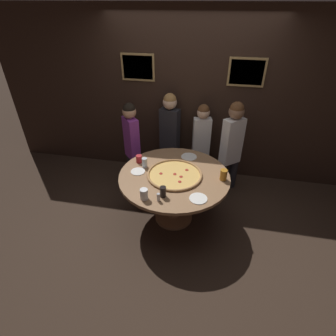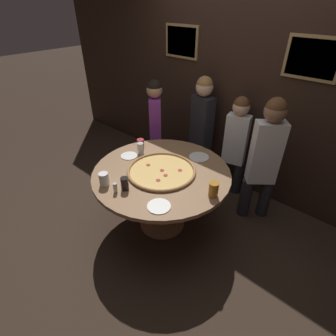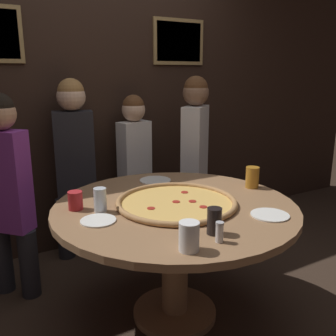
# 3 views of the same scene
# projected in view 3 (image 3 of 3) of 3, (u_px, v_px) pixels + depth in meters

# --- Properties ---
(ground_plane) EXTENTS (24.00, 24.00, 0.00)m
(ground_plane) POSITION_uv_depth(u_px,v_px,m) (175.00, 314.00, 2.37)
(ground_plane) COLOR #38281E
(back_wall) EXTENTS (6.40, 0.08, 2.60)m
(back_wall) POSITION_uv_depth(u_px,v_px,m) (95.00, 94.00, 3.14)
(back_wall) COLOR black
(back_wall) RESTS_ON ground_plane
(dining_table) EXTENTS (1.42, 1.42, 0.74)m
(dining_table) POSITION_uv_depth(u_px,v_px,m) (175.00, 228.00, 2.22)
(dining_table) COLOR #936B47
(dining_table) RESTS_ON ground_plane
(giant_pizza) EXTENTS (0.71, 0.71, 0.03)m
(giant_pizza) POSITION_uv_depth(u_px,v_px,m) (177.00, 202.00, 2.18)
(giant_pizza) COLOR #EAB75B
(giant_pizza) RESTS_ON dining_table
(drink_cup_by_shaker) EXTENTS (0.07, 0.07, 0.13)m
(drink_cup_by_shaker) POSITION_uv_depth(u_px,v_px,m) (100.00, 200.00, 2.05)
(drink_cup_by_shaker) COLOR silver
(drink_cup_by_shaker) RESTS_ON dining_table
(drink_cup_beside_pizza) EXTENTS (0.09, 0.09, 0.14)m
(drink_cup_beside_pizza) POSITION_uv_depth(u_px,v_px,m) (252.00, 177.00, 2.48)
(drink_cup_beside_pizza) COLOR #BC7A23
(drink_cup_beside_pizza) RESTS_ON dining_table
(drink_cup_far_left) EXTENTS (0.08, 0.08, 0.10)m
(drink_cup_far_left) POSITION_uv_depth(u_px,v_px,m) (75.00, 201.00, 2.09)
(drink_cup_far_left) COLOR #B22328
(drink_cup_far_left) RESTS_ON dining_table
(drink_cup_near_right) EXTENTS (0.07, 0.07, 0.13)m
(drink_cup_near_right) POSITION_uv_depth(u_px,v_px,m) (214.00, 221.00, 1.77)
(drink_cup_near_right) COLOR black
(drink_cup_near_right) RESTS_ON dining_table
(drink_cup_far_right) EXTENTS (0.09, 0.09, 0.13)m
(drink_cup_far_right) POSITION_uv_depth(u_px,v_px,m) (189.00, 236.00, 1.60)
(drink_cup_far_right) COLOR white
(drink_cup_far_right) RESTS_ON dining_table
(white_plate_left_side) EXTENTS (0.22, 0.22, 0.01)m
(white_plate_left_side) POSITION_uv_depth(u_px,v_px,m) (155.00, 180.00, 2.65)
(white_plate_left_side) COLOR white
(white_plate_left_side) RESTS_ON dining_table
(white_plate_right_side) EXTENTS (0.21, 0.21, 0.01)m
(white_plate_right_side) POSITION_uv_depth(u_px,v_px,m) (270.00, 215.00, 2.01)
(white_plate_right_side) COLOR white
(white_plate_right_side) RESTS_ON dining_table
(white_plate_near_front) EXTENTS (0.19, 0.19, 0.01)m
(white_plate_near_front) POSITION_uv_depth(u_px,v_px,m) (98.00, 220.00, 1.93)
(white_plate_near_front) COLOR white
(white_plate_near_front) RESTS_ON dining_table
(condiment_shaker) EXTENTS (0.04, 0.04, 0.10)m
(condiment_shaker) POSITION_uv_depth(u_px,v_px,m) (220.00, 232.00, 1.69)
(condiment_shaker) COLOR silver
(condiment_shaker) RESTS_ON dining_table
(diner_far_right) EXTENTS (0.36, 0.34, 1.46)m
(diner_far_right) POSITION_uv_depth(u_px,v_px,m) (195.00, 151.00, 3.22)
(diner_far_right) COLOR #232328
(diner_far_right) RESTS_ON ground_plane
(diner_centre_back) EXTENTS (0.38, 0.23, 1.44)m
(diner_centre_back) POSITION_uv_depth(u_px,v_px,m) (75.00, 160.00, 2.94)
(diner_centre_back) COLOR #232328
(diner_centre_back) RESTS_ON ground_plane
(diner_far_left) EXTENTS (0.32, 0.33, 1.37)m
(diner_far_left) POSITION_uv_depth(u_px,v_px,m) (7.00, 186.00, 2.42)
(diner_far_left) COLOR #232328
(diner_far_left) RESTS_ON ground_plane
(diner_side_right) EXTENTS (0.34, 0.20, 1.31)m
(diner_side_right) POSITION_uv_depth(u_px,v_px,m) (135.00, 161.00, 3.21)
(diner_side_right) COLOR #232328
(diner_side_right) RESTS_ON ground_plane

